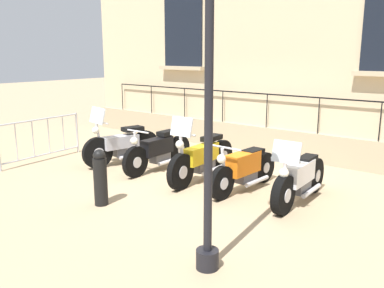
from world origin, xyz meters
TOP-DOWN VIEW (x-y plane):
  - ground_plane at (0.00, 0.00)m, footprint 60.00×60.00m
  - building_facade at (-2.98, 0.00)m, footprint 0.82×12.90m
  - motorcycle_silver at (0.37, -2.19)m, footprint 1.97×0.81m
  - motorcycle_black at (0.21, -1.16)m, footprint 2.13×0.60m
  - motorcycle_yellow at (0.20, 0.06)m, footprint 2.23×0.56m
  - motorcycle_orange at (0.22, 1.07)m, footprint 2.01×0.66m
  - motorcycle_white at (0.17, 2.17)m, footprint 2.02×0.57m
  - lamppost at (2.97, 2.26)m, footprint 0.32×0.32m
  - crowd_barrier at (1.40, -3.90)m, footprint 2.23×0.22m
  - bollard at (2.40, -0.45)m, footprint 0.23×0.23m

SIDE VIEW (x-z plane):
  - ground_plane at x=0.00m, z-range 0.00..0.00m
  - motorcycle_white at x=0.17m, z-range -0.18..1.03m
  - motorcycle_orange at x=0.22m, z-range -0.05..0.90m
  - motorcycle_black at x=0.21m, z-range -0.06..0.93m
  - motorcycle_silver at x=0.37m, z-range -0.24..1.15m
  - motorcycle_yellow at x=0.20m, z-range -0.24..1.16m
  - bollard at x=2.40m, z-range 0.00..0.98m
  - crowd_barrier at x=1.40m, z-range 0.04..1.09m
  - lamppost at x=2.97m, z-range 0.27..4.80m
  - building_facade at x=-2.98m, z-range -0.11..7.63m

